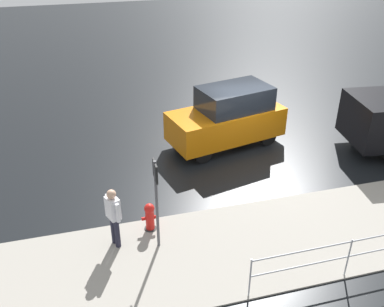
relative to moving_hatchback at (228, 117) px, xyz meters
name	(u,v)px	position (x,y,z in m)	size (l,w,h in m)	color
ground_plane	(254,154)	(-0.65, 0.96, -1.03)	(60.00, 60.00, 0.00)	black
kerb_strip	(318,232)	(-0.65, 5.16, -1.01)	(24.00, 3.20, 0.04)	gray
moving_hatchback	(228,117)	(0.00, 0.00, 0.00)	(4.18, 2.52, 2.06)	orange
fire_hydrant	(150,217)	(3.44, 3.95, -0.63)	(0.42, 0.31, 0.80)	red
pedestrian	(113,214)	(4.34, 4.32, -0.07)	(0.36, 0.53, 1.62)	silver
sign_post	(156,193)	(3.36, 4.62, 0.55)	(0.07, 0.44, 2.40)	#4C4C51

